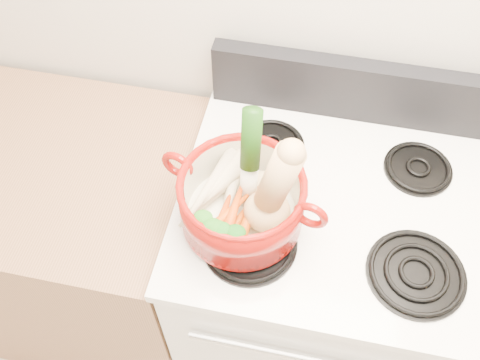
% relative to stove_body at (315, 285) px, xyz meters
% --- Properties ---
extents(stove_body, '(0.76, 0.65, 0.92)m').
position_rel_stove_body_xyz_m(stove_body, '(0.00, 0.00, 0.00)').
color(stove_body, white).
rests_on(stove_body, floor).
extents(cooktop, '(0.78, 0.67, 0.03)m').
position_rel_stove_body_xyz_m(cooktop, '(0.00, 0.00, 0.47)').
color(cooktop, white).
rests_on(cooktop, stove_body).
extents(control_backsplash, '(0.76, 0.05, 0.18)m').
position_rel_stove_body_xyz_m(control_backsplash, '(0.00, 0.30, 0.58)').
color(control_backsplash, black).
rests_on(control_backsplash, cooktop).
extents(oven_handle, '(0.60, 0.02, 0.02)m').
position_rel_stove_body_xyz_m(oven_handle, '(0.00, -0.34, 0.32)').
color(oven_handle, silver).
rests_on(oven_handle, stove_body).
extents(counter_left, '(1.36, 0.65, 0.90)m').
position_rel_stove_body_xyz_m(counter_left, '(-1.07, 0.00, -0.01)').
color(counter_left, '#8E6243').
rests_on(counter_left, floor).
extents(burner_front_left, '(0.22, 0.22, 0.02)m').
position_rel_stove_body_xyz_m(burner_front_left, '(-0.19, -0.16, 0.50)').
color(burner_front_left, black).
rests_on(burner_front_left, cooktop).
extents(burner_front_right, '(0.22, 0.22, 0.02)m').
position_rel_stove_body_xyz_m(burner_front_right, '(0.19, -0.16, 0.50)').
color(burner_front_right, black).
rests_on(burner_front_right, cooktop).
extents(burner_back_left, '(0.17, 0.17, 0.02)m').
position_rel_stove_body_xyz_m(burner_back_left, '(-0.19, 0.14, 0.50)').
color(burner_back_left, black).
rests_on(burner_back_left, cooktop).
extents(burner_back_right, '(0.17, 0.17, 0.02)m').
position_rel_stove_body_xyz_m(burner_back_right, '(0.19, 0.14, 0.50)').
color(burner_back_right, black).
rests_on(burner_back_right, cooktop).
extents(dutch_oven, '(0.34, 0.34, 0.14)m').
position_rel_stove_body_xyz_m(dutch_oven, '(-0.22, -0.10, 0.58)').
color(dutch_oven, maroon).
rests_on(dutch_oven, burner_front_left).
extents(pot_handle_left, '(0.08, 0.04, 0.08)m').
position_rel_stove_body_xyz_m(pot_handle_left, '(-0.38, -0.07, 0.63)').
color(pot_handle_left, maroon).
rests_on(pot_handle_left, dutch_oven).
extents(pot_handle_right, '(0.08, 0.04, 0.08)m').
position_rel_stove_body_xyz_m(pot_handle_right, '(-0.06, -0.14, 0.63)').
color(pot_handle_right, maroon).
rests_on(pot_handle_right, dutch_oven).
extents(squash, '(0.18, 0.13, 0.28)m').
position_rel_stove_body_xyz_m(squash, '(-0.16, -0.12, 0.67)').
color(squash, tan).
rests_on(squash, dutch_oven).
extents(leek, '(0.05, 0.10, 0.29)m').
position_rel_stove_body_xyz_m(leek, '(-0.21, -0.06, 0.68)').
color(leek, white).
rests_on(leek, dutch_oven).
extents(ginger, '(0.09, 0.08, 0.04)m').
position_rel_stove_body_xyz_m(ginger, '(-0.19, -0.02, 0.56)').
color(ginger, tan).
rests_on(ginger, dutch_oven).
extents(parsnip_0, '(0.05, 0.25, 0.07)m').
position_rel_stove_body_xyz_m(parsnip_0, '(-0.25, -0.05, 0.56)').
color(parsnip_0, beige).
rests_on(parsnip_0, dutch_oven).
extents(parsnip_1, '(0.15, 0.20, 0.06)m').
position_rel_stove_body_xyz_m(parsnip_1, '(-0.29, -0.09, 0.57)').
color(parsnip_1, beige).
rests_on(parsnip_1, dutch_oven).
extents(parsnip_2, '(0.04, 0.19, 0.06)m').
position_rel_stove_body_xyz_m(parsnip_2, '(-0.25, -0.07, 0.57)').
color(parsnip_2, beige).
rests_on(parsnip_2, dutch_oven).
extents(parsnip_3, '(0.13, 0.18, 0.06)m').
position_rel_stove_body_xyz_m(parsnip_3, '(-0.29, -0.10, 0.58)').
color(parsnip_3, '#F0E7C4').
rests_on(parsnip_3, dutch_oven).
extents(parsnip_4, '(0.14, 0.21, 0.06)m').
position_rel_stove_body_xyz_m(parsnip_4, '(-0.28, -0.07, 0.59)').
color(parsnip_4, beige).
rests_on(parsnip_4, dutch_oven).
extents(parsnip_5, '(0.11, 0.22, 0.06)m').
position_rel_stove_body_xyz_m(parsnip_5, '(-0.30, -0.09, 0.59)').
color(parsnip_5, '#F1E4C4').
rests_on(parsnip_5, dutch_oven).
extents(carrot_0, '(0.09, 0.16, 0.05)m').
position_rel_stove_body_xyz_m(carrot_0, '(-0.22, -0.15, 0.56)').
color(carrot_0, '#BD4C09').
rests_on(carrot_0, dutch_oven).
extents(carrot_1, '(0.04, 0.15, 0.04)m').
position_rel_stove_body_xyz_m(carrot_1, '(-0.26, -0.16, 0.56)').
color(carrot_1, '#D1440A').
rests_on(carrot_1, dutch_oven).
extents(carrot_2, '(0.05, 0.18, 0.05)m').
position_rel_stove_body_xyz_m(carrot_2, '(-0.20, -0.14, 0.57)').
color(carrot_2, '#B85209').
rests_on(carrot_2, dutch_oven).
extents(carrot_3, '(0.10, 0.13, 0.04)m').
position_rel_stove_body_xyz_m(carrot_3, '(-0.25, -0.14, 0.57)').
color(carrot_3, '#C13709').
rests_on(carrot_3, dutch_oven).
extents(carrot_4, '(0.04, 0.16, 0.05)m').
position_rel_stove_body_xyz_m(carrot_4, '(-0.23, -0.14, 0.58)').
color(carrot_4, red).
rests_on(carrot_4, dutch_oven).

